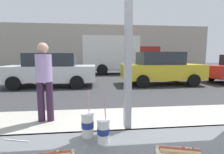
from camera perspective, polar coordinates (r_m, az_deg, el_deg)
name	(u,v)px	position (r m, az deg, el deg)	size (l,w,h in m)	color
ground_plane	(99,84)	(9.33, -4.50, -2.31)	(60.00, 60.00, 0.00)	#38383A
sidewalk_strip	(110,137)	(3.16, -0.76, -19.87)	(16.00, 2.80, 0.16)	#B2ADA3
window_wall	(129,6)	(1.37, 5.72, 23.21)	(3.07, 0.20, 2.90)	#423D38
building_facade_far	(96,47)	(20.57, -5.55, 10.09)	(28.00, 1.20, 5.26)	#A89E8E
soda_cup_left	(103,131)	(1.17, -2.96, -17.90)	(0.09, 0.09, 0.32)	white
soda_cup_right	(88,124)	(1.25, -8.38, -15.74)	(0.09, 0.09, 0.33)	white
hotdog_tray_far	(179,152)	(1.13, 22.12, -22.71)	(0.28, 0.17, 0.05)	silver
loose_straw	(16,140)	(1.39, -29.96, -18.33)	(0.01, 0.01, 0.19)	white
parked_car_white	(51,70)	(8.94, -20.22, 2.39)	(4.49, 2.01, 1.67)	silver
parked_car_yellow	(161,68)	(9.39, 16.39, 2.93)	(4.21, 2.06, 1.75)	gold
box_truck	(118,54)	(14.68, 2.13, 7.77)	(6.40, 2.44, 3.20)	silver
pedestrian	(44,77)	(3.68, -22.25, -0.02)	(0.32, 0.32, 1.63)	#301C33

